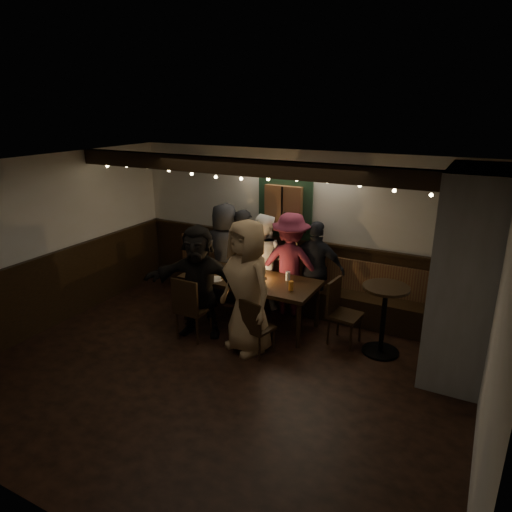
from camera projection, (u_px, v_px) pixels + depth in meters
The scene contains 13 objects.
room at pixel (338, 273), 6.28m from camera, with size 6.02×5.01×2.62m.
dining_table at pixel (250, 282), 6.99m from camera, with size 2.09×0.90×0.91m.
chair_near_left at pixel (190, 305), 6.53m from camera, with size 0.43×0.43×0.96m.
chair_near_right at pixel (254, 324), 6.13m from camera, with size 0.45×0.45×0.82m.
chair_end at pixel (340, 308), 6.48m from camera, with size 0.47×0.47×0.94m.
high_top at pixel (384, 311), 6.15m from camera, with size 0.62×0.62×0.99m.
person_a at pixel (225, 252), 7.86m from camera, with size 0.83×0.54×1.71m, color black.
person_b at pixel (244, 255), 7.84m from camera, with size 0.59×0.39×1.62m, color black.
person_c at pixel (263, 260), 7.62m from camera, with size 0.78×0.60×1.60m, color white.
person_d at pixel (291, 264), 7.30m from camera, with size 1.09×0.62×1.68m, color #54192B.
person_e at pixel (316, 269), 7.25m from camera, with size 0.92×0.38×1.57m, color black.
person_f at pixel (199, 281), 6.61m from camera, with size 1.56×0.50×1.68m, color black.
person_g at pixel (247, 287), 6.15m from camera, with size 0.92×0.60×1.87m, color #A48158.
Camera 1 is at (2.79, -4.32, 3.29)m, focal length 32.00 mm.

